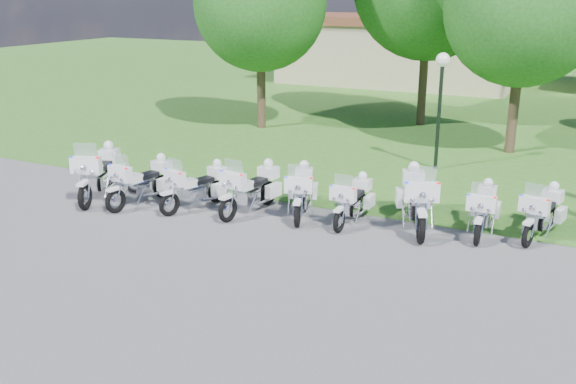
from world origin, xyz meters
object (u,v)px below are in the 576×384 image
at_px(motorcycle_0, 99,172).
at_px(motorcycle_5, 353,199).
at_px(motorcycle_1, 143,181).
at_px(motorcycle_4, 301,191).
at_px(motorcycle_3, 252,188).
at_px(motorcycle_7, 483,209).
at_px(motorcycle_6, 416,198).
at_px(motorcycle_2, 198,186).
at_px(motorcycle_8, 543,212).
at_px(lamp_post, 441,81).

relative_size(motorcycle_0, motorcycle_5, 1.20).
xyz_separation_m(motorcycle_1, motorcycle_4, (4.28, 1.11, -0.00)).
distance_m(motorcycle_1, motorcycle_3, 3.10).
height_order(motorcycle_1, motorcycle_7, motorcycle_1).
bearing_deg(motorcycle_6, motorcycle_7, 169.94).
xyz_separation_m(motorcycle_4, motorcycle_7, (4.50, 0.73, -0.04)).
height_order(motorcycle_1, motorcycle_3, motorcycle_3).
relative_size(motorcycle_1, motorcycle_2, 1.07).
distance_m(motorcycle_6, motorcycle_8, 2.95).
height_order(motorcycle_0, motorcycle_8, motorcycle_0).
bearing_deg(motorcycle_7, motorcycle_3, 7.40).
bearing_deg(motorcycle_3, motorcycle_1, 22.39).
distance_m(motorcycle_2, motorcycle_4, 2.83).
relative_size(motorcycle_7, lamp_post, 0.58).
height_order(motorcycle_2, motorcycle_5, motorcycle_2).
bearing_deg(motorcycle_7, motorcycle_2, 8.10).
bearing_deg(motorcycle_5, motorcycle_0, 10.82).
distance_m(motorcycle_7, lamp_post, 6.24).
xyz_separation_m(motorcycle_6, motorcycle_8, (2.87, 0.69, -0.13)).
xyz_separation_m(motorcycle_6, motorcycle_7, (1.57, 0.33, -0.14)).
relative_size(motorcycle_1, motorcycle_4, 1.04).
xyz_separation_m(motorcycle_3, motorcycle_8, (7.07, 1.49, -0.05)).
distance_m(motorcycle_2, motorcycle_8, 8.73).
relative_size(motorcycle_0, motorcycle_6, 1.00).
xyz_separation_m(motorcycle_1, motorcycle_3, (3.01, 0.73, 0.01)).
height_order(motorcycle_3, lamp_post, lamp_post).
relative_size(motorcycle_6, motorcycle_8, 1.16).
bearing_deg(motorcycle_7, lamp_post, -68.82).
distance_m(motorcycle_0, motorcycle_8, 11.75).
bearing_deg(motorcycle_2, motorcycle_8, -149.43).
height_order(motorcycle_2, motorcycle_3, motorcycle_3).
bearing_deg(motorcycle_3, motorcycle_0, 19.31).
height_order(motorcycle_5, lamp_post, lamp_post).
bearing_deg(motorcycle_2, motorcycle_5, -150.45).
bearing_deg(motorcycle_7, motorcycle_1, 8.27).
bearing_deg(motorcycle_5, motorcycle_6, -166.64).
bearing_deg(motorcycle_2, motorcycle_0, 26.73).
bearing_deg(motorcycle_2, motorcycle_4, -146.13).
relative_size(motorcycle_0, motorcycle_8, 1.17).
height_order(motorcycle_0, motorcycle_1, motorcycle_0).
relative_size(motorcycle_4, lamp_post, 0.59).
relative_size(motorcycle_5, motorcycle_7, 0.97).
bearing_deg(motorcycle_2, motorcycle_1, 30.94).
bearing_deg(motorcycle_5, motorcycle_8, -166.04).
distance_m(motorcycle_3, motorcycle_5, 2.71).
xyz_separation_m(motorcycle_0, motorcycle_4, (5.72, 1.21, -0.09)).
height_order(motorcycle_3, motorcycle_8, motorcycle_3).
bearing_deg(motorcycle_8, motorcycle_0, 23.65).
bearing_deg(motorcycle_6, motorcycle_1, -9.95).
relative_size(motorcycle_0, lamp_post, 0.67).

